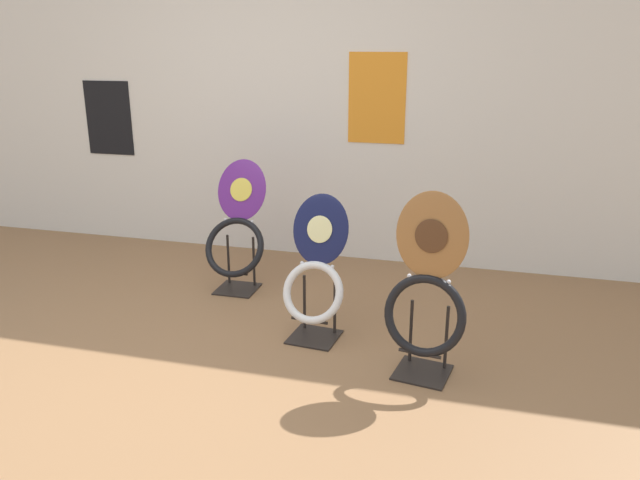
{
  "coord_description": "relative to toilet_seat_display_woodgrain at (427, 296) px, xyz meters",
  "views": [
    {
      "loc": [
        1.62,
        -2.49,
        1.7
      ],
      "look_at": [
        0.68,
        0.98,
        0.55
      ],
      "focal_mm": 35.0,
      "sensor_mm": 36.0,
      "label": 1
    }
  ],
  "objects": [
    {
      "name": "toilet_seat_display_navy_moon",
      "position": [
        -0.67,
        0.28,
        -0.05
      ],
      "size": [
        0.39,
        0.35,
        0.86
      ],
      "color": "black",
      "rests_on": "ground_plane"
    },
    {
      "name": "toilet_seat_display_purple_note",
      "position": [
        -1.41,
        0.87,
        -0.04
      ],
      "size": [
        0.43,
        0.4,
        0.91
      ],
      "color": "black",
      "rests_on": "ground_plane"
    },
    {
      "name": "toilet_seat_display_woodgrain",
      "position": [
        0.0,
        0.0,
        0.0
      ],
      "size": [
        0.45,
        0.32,
        0.99
      ],
      "color": "black",
      "rests_on": "ground_plane"
    },
    {
      "name": "ground_plane",
      "position": [
        -1.38,
        -0.52,
        -0.45
      ],
      "size": [
        14.0,
        14.0,
        0.0
      ],
      "primitive_type": "plane",
      "color": "#8E6642"
    },
    {
      "name": "wall_back",
      "position": [
        -1.38,
        1.77,
        0.85
      ],
      "size": [
        8.0,
        0.07,
        2.6
      ],
      "color": "silver",
      "rests_on": "ground_plane"
    }
  ]
}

